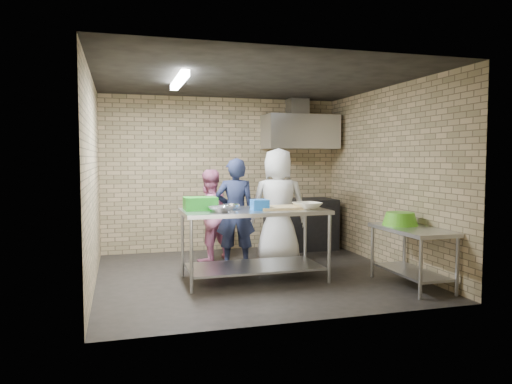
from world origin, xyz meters
TOP-DOWN VIEW (x-y plane):
  - floor at (0.00, 0.00)m, footprint 4.20×4.20m
  - ceiling at (0.00, 0.00)m, footprint 4.20×4.20m
  - back_wall at (0.00, 2.00)m, footprint 4.20×0.06m
  - front_wall at (0.00, -2.00)m, footprint 4.20×0.06m
  - left_wall at (-2.10, 0.00)m, footprint 0.06×4.00m
  - right_wall at (2.10, 0.00)m, footprint 0.06×4.00m
  - prep_table at (-0.06, -0.26)m, footprint 1.90×0.95m
  - side_counter at (1.80, -1.10)m, footprint 0.60×1.20m
  - stove at (1.35, 1.65)m, footprint 1.20×0.70m
  - range_hood at (1.35, 1.70)m, footprint 1.30×0.60m
  - hood_duct at (1.35, 1.85)m, footprint 0.35×0.30m
  - wall_shelf at (1.65, 1.89)m, footprint 0.80×0.20m
  - fluorescent_fixture at (-1.00, 0.00)m, footprint 0.10×1.25m
  - green_crate at (-0.76, -0.14)m, footprint 0.42×0.32m
  - blue_tub at (-0.01, -0.36)m, footprint 0.21×0.21m
  - cutting_board at (0.29, -0.28)m, footprint 0.58×0.44m
  - mixing_bowl_a at (-0.56, -0.46)m, footprint 0.36×0.36m
  - mixing_bowl_b at (-0.36, -0.21)m, footprint 0.27×0.27m
  - ceramic_bowl at (0.64, -0.41)m, footprint 0.44×0.44m
  - green_basin at (1.78, -0.85)m, footprint 0.46×0.46m
  - bottle_red at (1.40, 1.89)m, footprint 0.07×0.07m
  - bottle_green at (1.80, 1.89)m, footprint 0.06×0.06m
  - man_navy at (-0.11, 0.61)m, footprint 0.66×0.50m
  - woman_pink at (-0.43, 1.09)m, footprint 0.87×0.80m
  - woman_white at (0.58, 0.63)m, footprint 0.98×0.76m

SIDE VIEW (x-z plane):
  - floor at x=0.00m, z-range 0.00..0.00m
  - side_counter at x=1.80m, z-range 0.00..0.75m
  - stove at x=1.35m, z-range 0.00..0.90m
  - prep_table at x=-0.06m, z-range 0.00..0.95m
  - woman_pink at x=-0.43m, z-range 0.00..1.46m
  - man_navy at x=-0.11m, z-range 0.00..1.63m
  - green_basin at x=1.78m, z-range 0.75..0.92m
  - woman_white at x=0.58m, z-range 0.00..1.78m
  - cutting_board at x=0.29m, z-range 0.95..0.98m
  - mixing_bowl_b at x=-0.36m, z-range 0.95..1.02m
  - mixing_bowl_a at x=-0.56m, z-range 0.95..1.02m
  - ceramic_bowl at x=0.64m, z-range 0.95..1.04m
  - blue_tub at x=-0.01m, z-range 0.95..1.09m
  - green_crate at x=-0.76m, z-range 0.95..1.12m
  - back_wall at x=0.00m, z-range 0.00..2.70m
  - front_wall at x=0.00m, z-range 0.00..2.70m
  - left_wall at x=-2.10m, z-range 0.00..2.70m
  - right_wall at x=2.10m, z-range 0.00..2.70m
  - wall_shelf at x=1.65m, z-range 1.90..1.94m
  - bottle_green at x=1.80m, z-range 1.94..2.09m
  - bottle_red at x=1.40m, z-range 1.94..2.12m
  - range_hood at x=1.35m, z-range 1.80..2.40m
  - hood_duct at x=1.35m, z-range 2.40..2.70m
  - fluorescent_fixture at x=-1.00m, z-range 2.60..2.68m
  - ceiling at x=0.00m, z-range 2.70..2.70m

